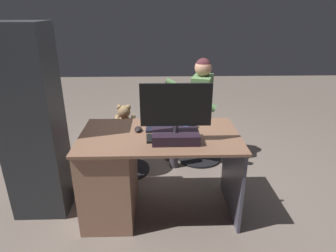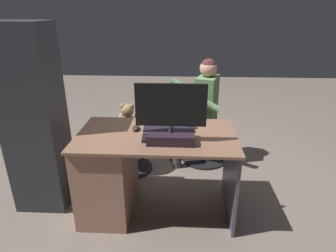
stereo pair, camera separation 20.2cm
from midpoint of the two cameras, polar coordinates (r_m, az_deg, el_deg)
name	(u,v)px [view 2 (the right image)]	position (r m, az deg, el deg)	size (l,w,h in m)	color
ground_plane	(161,182)	(3.06, 0.58, -11.02)	(10.00, 10.00, 0.00)	#6D6056
desk	(118,170)	(2.53, -7.58, -8.63)	(1.29, 0.73, 0.74)	brown
monitor	(171,123)	(2.15, 3.25, 0.54)	(0.52, 0.21, 0.45)	black
keyboard	(169,128)	(2.42, 2.58, -0.51)	(0.42, 0.14, 0.02)	black
computer_mouse	(136,128)	(2.41, -3.94, -0.45)	(0.06, 0.10, 0.04)	black
cup	(187,123)	(2.43, 6.10, 0.52)	(0.07, 0.07, 0.10)	#3372BF
tv_remote	(145,138)	(2.25, -1.99, -2.38)	(0.04, 0.15, 0.02)	black
office_chair_teddy	(129,146)	(3.17, -5.83, -4.01)	(0.49, 0.49, 0.47)	black
teddy_bear	(128,119)	(3.06, -6.03, 1.43)	(0.22, 0.22, 0.31)	#93754D
visitor_chair	(205,138)	(3.40, 8.94, -2.48)	(0.52, 0.52, 0.47)	black
person	(200,104)	(3.21, 8.05, 4.28)	(0.56, 0.58, 1.19)	#587F4C
equipment_rack	(35,122)	(2.62, -22.86, 0.79)	(0.44, 0.36, 1.60)	#282B30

